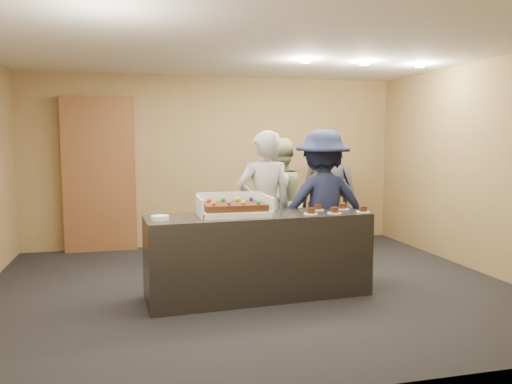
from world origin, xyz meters
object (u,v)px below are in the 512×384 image
cake_box (234,210)px  person_brown_extra (321,205)px  sheet_cake (234,206)px  person_dark_suit (328,192)px  person_server_grey (264,208)px  person_navy_man (323,205)px  storage_cabinet (99,175)px  person_sage_man (278,202)px  serving_counter (259,256)px  plate_stack (160,218)px

cake_box → person_brown_extra: bearing=43.9°
cake_box → sheet_cake: bearing=-91.0°
person_dark_suit → sheet_cake: bearing=80.2°
person_server_grey → person_navy_man: bearing=177.2°
storage_cabinet → person_brown_extra: 3.37m
cake_box → person_dark_suit: size_ratio=0.41×
storage_cabinet → person_dark_suit: storage_cabinet is taller
sheet_cake → person_navy_man: (1.18, 0.45, -0.09)m
person_sage_man → person_navy_man: bearing=84.0°
sheet_cake → serving_counter: bearing=0.0°
storage_cabinet → person_dark_suit: (3.36, -0.88, -0.26)m
person_server_grey → sheet_cake: bearing=42.1°
serving_counter → person_sage_man: person_sage_man is taller
sheet_cake → person_brown_extra: 2.24m
person_server_grey → person_brown_extra: (1.14, 1.11, -0.14)m
person_server_grey → person_navy_man: 0.72m
person_brown_extra → serving_counter: bearing=40.3°
person_sage_man → person_brown_extra: 0.81m
cake_box → person_sage_man: size_ratio=0.44×
cake_box → person_brown_extra: 2.22m
serving_counter → person_dark_suit: bearing=46.7°
person_navy_man → person_brown_extra: bearing=-107.3°
person_sage_man → person_brown_extra: size_ratio=1.13×
plate_stack → person_dark_suit: bearing=37.6°
serving_counter → person_sage_man: (0.58, 1.25, 0.41)m
person_server_grey → person_sage_man: 0.90m
storage_cabinet → person_dark_suit: bearing=-14.7°
sheet_cake → person_dark_suit: size_ratio=0.35×
sheet_cake → plate_stack: sheet_cake is taller
person_sage_man → person_dark_suit: person_dark_suit is taller
storage_cabinet → sheet_cake: (1.52, -2.77, -0.17)m
serving_counter → storage_cabinet: 3.38m
person_sage_man → storage_cabinet: bearing=-60.7°
sheet_cake → storage_cabinet: bearing=118.8°
person_brown_extra → cake_box: bearing=34.5°
plate_stack → person_server_grey: bearing=25.0°
storage_cabinet → person_dark_suit: size_ratio=1.29×
person_server_grey → person_navy_man: (0.72, 0.00, 0.01)m
storage_cabinet → plate_stack: bearing=-75.6°
cake_box → sheet_cake: (-0.00, -0.03, 0.05)m
person_server_grey → person_sage_man: (0.40, 0.80, -0.04)m
cake_box → person_navy_man: bearing=19.7°
cake_box → person_sage_man: 1.49m
serving_counter → person_navy_man: 1.11m
serving_counter → cake_box: bearing=170.4°
plate_stack → person_navy_man: size_ratio=0.10×
person_server_grey → person_sage_man: person_server_grey is taller
person_dark_suit → storage_cabinet: bearing=19.7°
cake_box → sheet_cake: 0.06m
storage_cabinet → cake_box: storage_cabinet is taller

